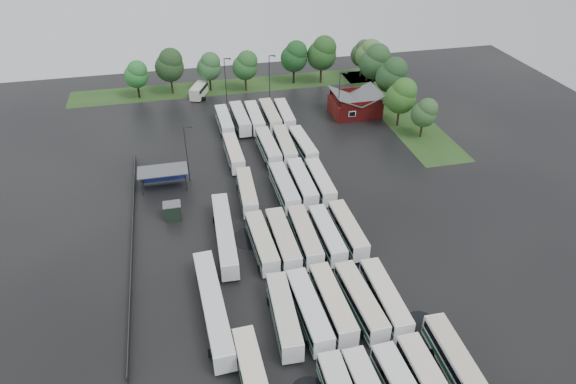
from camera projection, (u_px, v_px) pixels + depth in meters
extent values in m
plane|color=black|center=(293.00, 254.00, 72.75)|extent=(160.00, 160.00, 0.00)
cube|color=maroon|center=(355.00, 107.00, 111.19)|extent=(10.00, 8.00, 3.40)
cube|color=#4C4F51|center=(344.00, 96.00, 109.29)|extent=(5.07, 8.60, 2.19)
cube|color=#4C4F51|center=(367.00, 94.00, 110.23)|extent=(5.07, 8.60, 2.19)
cube|color=maroon|center=(362.00, 105.00, 106.72)|extent=(9.00, 0.20, 1.20)
cube|color=silver|center=(352.00, 114.00, 107.35)|extent=(1.60, 0.12, 1.20)
cylinder|color=#2D2D30|center=(142.00, 187.00, 84.18)|extent=(0.16, 0.16, 3.40)
cylinder|color=#2D2D30|center=(186.00, 182.00, 85.54)|extent=(0.16, 0.16, 3.40)
cylinder|color=#2D2D30|center=(142.00, 177.00, 86.79)|extent=(0.16, 0.16, 3.40)
cylinder|color=#2D2D30|center=(185.00, 172.00, 88.14)|extent=(0.16, 0.16, 3.40)
cube|color=#4C4F51|center=(163.00, 170.00, 85.17)|extent=(8.20, 4.20, 0.15)
cube|color=navy|center=(164.00, 174.00, 87.76)|extent=(7.60, 0.08, 2.60)
cube|color=black|center=(173.00, 211.00, 79.27)|extent=(2.50, 2.00, 2.50)
cube|color=#4C4F51|center=(172.00, 204.00, 78.55)|extent=(2.70, 2.20, 0.12)
cube|color=#234317|center=(240.00, 86.00, 125.89)|extent=(80.00, 10.00, 0.01)
cube|color=#234317|center=(397.00, 110.00, 114.00)|extent=(10.00, 50.00, 0.01)
cube|color=#2D2D30|center=(133.00, 238.00, 74.75)|extent=(0.10, 50.00, 1.20)
cylinder|color=black|center=(333.00, 384.00, 54.27)|extent=(2.51, 0.94, 0.94)
cylinder|color=black|center=(358.00, 379.00, 54.78)|extent=(2.48, 0.93, 0.93)
cylinder|color=black|center=(389.00, 375.00, 55.22)|extent=(2.53, 0.95, 0.95)
cube|color=black|center=(432.00, 384.00, 51.98)|extent=(2.68, 11.61, 0.88)
cube|color=beige|center=(433.00, 379.00, 51.50)|extent=(2.52, 11.73, 0.12)
cylinder|color=black|center=(413.00, 366.00, 56.19)|extent=(2.56, 0.97, 0.97)
cube|color=white|center=(284.00, 315.00, 60.63)|extent=(3.02, 12.04, 2.74)
cube|color=black|center=(284.00, 312.00, 60.33)|extent=(3.06, 11.57, 0.88)
cube|color=#23563B|center=(284.00, 318.00, 60.96)|extent=(3.06, 11.80, 0.60)
cube|color=beige|center=(284.00, 306.00, 59.85)|extent=(2.91, 11.68, 0.12)
cylinder|color=black|center=(291.00, 348.00, 58.27)|extent=(2.54, 0.96, 0.96)
cylinder|color=black|center=(277.00, 300.00, 64.49)|extent=(2.54, 0.96, 0.96)
cube|color=white|center=(309.00, 310.00, 61.24)|extent=(2.93, 12.10, 2.75)
cube|color=black|center=(309.00, 307.00, 60.94)|extent=(2.98, 11.62, 0.88)
cube|color=#1A4934|center=(309.00, 314.00, 61.57)|extent=(2.97, 11.86, 0.61)
cube|color=silver|center=(309.00, 302.00, 60.45)|extent=(2.82, 11.73, 0.12)
cylinder|color=black|center=(317.00, 343.00, 58.86)|extent=(2.55, 0.96, 0.96)
cylinder|color=black|center=(301.00, 296.00, 65.13)|extent=(2.55, 0.96, 0.96)
cube|color=white|center=(332.00, 303.00, 62.24)|extent=(2.74, 11.89, 2.71)
cube|color=black|center=(333.00, 300.00, 61.94)|extent=(2.79, 11.42, 0.87)
cube|color=#164F30|center=(332.00, 307.00, 62.56)|extent=(2.79, 11.66, 0.60)
cube|color=beige|center=(333.00, 295.00, 61.46)|extent=(2.64, 11.54, 0.12)
cylinder|color=black|center=(341.00, 334.00, 59.90)|extent=(2.52, 0.95, 0.95)
cylinder|color=black|center=(323.00, 290.00, 66.07)|extent=(2.52, 0.95, 0.95)
cube|color=white|center=(360.00, 301.00, 62.54)|extent=(3.08, 11.98, 2.72)
cube|color=black|center=(361.00, 298.00, 62.25)|extent=(3.12, 11.51, 0.87)
cube|color=#194833|center=(360.00, 304.00, 62.87)|extent=(3.12, 11.74, 0.60)
cube|color=beige|center=(361.00, 292.00, 61.77)|extent=(2.96, 11.62, 0.12)
cylinder|color=black|center=(370.00, 332.00, 60.20)|extent=(2.52, 0.95, 0.95)
cylinder|color=black|center=(350.00, 288.00, 66.38)|extent=(2.52, 0.95, 0.95)
cube|color=white|center=(385.00, 297.00, 63.05)|extent=(2.49, 11.75, 2.69)
cube|color=black|center=(385.00, 294.00, 62.75)|extent=(2.55, 11.29, 0.86)
cube|color=#254F3A|center=(384.00, 301.00, 63.37)|extent=(2.54, 11.52, 0.59)
cube|color=beige|center=(386.00, 289.00, 62.28)|extent=(2.39, 11.40, 0.12)
cylinder|color=black|center=(396.00, 328.00, 60.73)|extent=(2.50, 0.94, 0.94)
cylinder|color=black|center=(373.00, 285.00, 66.85)|extent=(2.50, 0.94, 0.94)
cube|color=white|center=(262.00, 242.00, 72.07)|extent=(2.91, 11.84, 2.69)
cube|color=black|center=(262.00, 239.00, 71.77)|extent=(2.95, 11.37, 0.86)
cube|color=#28503B|center=(262.00, 245.00, 72.39)|extent=(2.95, 11.60, 0.59)
cube|color=beige|center=(261.00, 234.00, 71.30)|extent=(2.79, 11.48, 0.12)
cylinder|color=black|center=(267.00, 267.00, 69.75)|extent=(2.50, 0.94, 0.94)
cylinder|color=black|center=(257.00, 234.00, 75.87)|extent=(2.50, 0.94, 0.94)
cube|color=white|center=(283.00, 240.00, 72.44)|extent=(2.70, 12.13, 2.77)
cube|color=black|center=(283.00, 237.00, 72.13)|extent=(2.75, 11.65, 0.89)
cube|color=#195B39|center=(283.00, 243.00, 72.77)|extent=(2.75, 11.89, 0.61)
cube|color=beige|center=(283.00, 232.00, 71.65)|extent=(2.59, 11.77, 0.12)
cylinder|color=black|center=(289.00, 265.00, 70.05)|extent=(2.57, 0.97, 0.97)
cylinder|color=black|center=(277.00, 231.00, 76.35)|extent=(2.57, 0.97, 0.97)
cube|color=white|center=(305.00, 236.00, 73.20)|extent=(2.57, 11.91, 2.73)
cube|color=black|center=(305.00, 233.00, 72.90)|extent=(2.63, 11.44, 0.87)
cube|color=#1A4A35|center=(305.00, 239.00, 73.53)|extent=(2.62, 11.68, 0.60)
cube|color=beige|center=(305.00, 228.00, 72.42)|extent=(2.47, 11.56, 0.12)
cylinder|color=black|center=(312.00, 260.00, 70.85)|extent=(2.53, 0.95, 0.95)
cylinder|color=black|center=(298.00, 228.00, 77.04)|extent=(2.53, 0.95, 0.95)
cube|color=white|center=(327.00, 235.00, 73.55)|extent=(2.51, 11.58, 2.65)
cube|color=black|center=(327.00, 232.00, 73.26)|extent=(2.56, 11.12, 0.85)
cube|color=#164C31|center=(327.00, 238.00, 73.87)|extent=(2.56, 11.35, 0.58)
cube|color=silver|center=(327.00, 227.00, 72.80)|extent=(2.41, 11.23, 0.12)
cylinder|color=black|center=(334.00, 258.00, 71.27)|extent=(2.46, 0.92, 0.92)
cylinder|color=black|center=(320.00, 227.00, 77.29)|extent=(2.46, 0.92, 0.92)
cube|color=white|center=(348.00, 229.00, 74.56)|extent=(2.56, 11.62, 2.66)
cube|color=black|center=(348.00, 227.00, 74.27)|extent=(2.61, 11.15, 0.85)
cube|color=#28523C|center=(347.00, 233.00, 74.88)|extent=(2.60, 11.38, 0.58)
cube|color=beige|center=(348.00, 222.00, 73.81)|extent=(2.45, 11.27, 0.12)
cylinder|color=black|center=(355.00, 253.00, 72.27)|extent=(2.46, 0.93, 0.93)
cylinder|color=black|center=(339.00, 222.00, 78.31)|extent=(2.46, 0.93, 0.93)
cube|color=white|center=(247.00, 192.00, 82.97)|extent=(2.87, 11.52, 2.62)
cube|color=black|center=(247.00, 189.00, 82.68)|extent=(2.91, 11.07, 0.84)
cube|color=#1B5138|center=(247.00, 195.00, 83.29)|extent=(2.91, 11.29, 0.58)
cube|color=beige|center=(246.00, 185.00, 82.23)|extent=(2.76, 11.17, 0.11)
cylinder|color=black|center=(251.00, 211.00, 80.71)|extent=(2.43, 0.91, 0.91)
cylinder|color=black|center=(244.00, 187.00, 86.67)|extent=(2.43, 0.91, 0.91)
cube|color=white|center=(284.00, 187.00, 83.94)|extent=(2.71, 12.09, 2.76)
cube|color=black|center=(284.00, 184.00, 83.63)|extent=(2.76, 11.61, 0.88)
cube|color=#1A5037|center=(284.00, 190.00, 84.27)|extent=(2.75, 11.85, 0.61)
cube|color=silver|center=(284.00, 180.00, 83.15)|extent=(2.60, 11.73, 0.12)
cylinder|color=black|center=(290.00, 207.00, 81.55)|extent=(2.56, 0.96, 0.96)
cylinder|color=black|center=(279.00, 182.00, 87.84)|extent=(2.56, 0.96, 0.96)
cube|color=white|center=(302.00, 183.00, 85.03)|extent=(2.54, 12.10, 2.77)
cube|color=black|center=(302.00, 180.00, 84.72)|extent=(2.60, 11.62, 0.89)
cube|color=#235A3E|center=(302.00, 186.00, 85.36)|extent=(2.59, 11.86, 0.61)
cube|color=silver|center=(302.00, 176.00, 84.24)|extent=(2.44, 11.74, 0.12)
cylinder|color=black|center=(308.00, 203.00, 82.63)|extent=(2.57, 0.97, 0.97)
cylinder|color=black|center=(296.00, 178.00, 88.94)|extent=(2.57, 0.97, 0.97)
cube|color=white|center=(320.00, 181.00, 85.59)|extent=(2.44, 11.48, 2.63)
cube|color=black|center=(320.00, 179.00, 85.30)|extent=(2.50, 11.02, 0.84)
cube|color=#24563E|center=(320.00, 184.00, 85.90)|extent=(2.49, 11.25, 0.58)
cube|color=silver|center=(320.00, 174.00, 84.84)|extent=(2.34, 11.13, 0.11)
cylinder|color=black|center=(326.00, 200.00, 83.32)|extent=(2.44, 0.92, 0.92)
cylinder|color=black|center=(314.00, 177.00, 89.30)|extent=(2.44, 0.92, 0.92)
cube|color=white|center=(234.00, 153.00, 93.82)|extent=(2.59, 11.54, 2.64)
cube|color=black|center=(234.00, 150.00, 93.53)|extent=(2.64, 11.08, 0.84)
cube|color=#1B4933|center=(234.00, 156.00, 94.14)|extent=(2.64, 11.31, 0.58)
cube|color=beige|center=(233.00, 146.00, 93.07)|extent=(2.49, 11.19, 0.12)
cylinder|color=black|center=(237.00, 169.00, 91.55)|extent=(2.44, 0.92, 0.92)
cylinder|color=black|center=(231.00, 150.00, 97.54)|extent=(2.44, 0.92, 0.92)
cube|color=white|center=(268.00, 147.00, 95.44)|extent=(2.83, 12.10, 2.76)
cube|color=black|center=(268.00, 145.00, 95.14)|extent=(2.88, 11.62, 0.88)
cube|color=#22573F|center=(268.00, 150.00, 95.78)|extent=(2.88, 11.86, 0.61)
cube|color=beige|center=(268.00, 140.00, 94.66)|extent=(2.72, 11.73, 0.12)
cylinder|color=black|center=(272.00, 164.00, 93.06)|extent=(2.56, 0.96, 0.96)
cylinder|color=black|center=(264.00, 144.00, 99.34)|extent=(2.56, 0.96, 0.96)
cube|color=white|center=(285.00, 145.00, 96.12)|extent=(2.78, 12.04, 2.75)
cube|color=black|center=(285.00, 143.00, 95.82)|extent=(2.83, 11.57, 0.88)
cube|color=#254F39|center=(285.00, 148.00, 96.45)|extent=(2.82, 11.81, 0.60)
cube|color=beige|center=(285.00, 138.00, 95.34)|extent=(2.67, 11.68, 0.12)
cylinder|color=black|center=(289.00, 162.00, 93.75)|extent=(2.55, 0.96, 0.96)
cylinder|color=black|center=(280.00, 142.00, 100.00)|extent=(2.55, 0.96, 0.96)
cube|color=white|center=(303.00, 145.00, 96.31)|extent=(2.99, 11.71, 2.66)
cube|color=black|center=(303.00, 143.00, 96.01)|extent=(3.02, 11.25, 0.85)
cube|color=#1F503A|center=(303.00, 148.00, 96.63)|extent=(3.02, 11.48, 0.59)
cube|color=silver|center=(303.00, 139.00, 95.55)|extent=(2.87, 11.36, 0.12)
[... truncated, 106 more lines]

